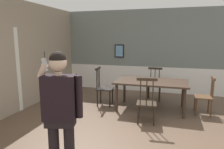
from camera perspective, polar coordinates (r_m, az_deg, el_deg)
The scene contains 8 objects.
ground_plane at distance 4.14m, azimuth 5.95°, elevation -16.43°, with size 7.61×7.61×0.00m, color brown.
room_back_partition at distance 7.16m, azimuth 11.24°, elevation 5.87°, with size 6.19×0.17×2.78m.
dining_table at distance 5.39m, azimuth 10.79°, elevation -2.58°, with size 1.81×1.06×0.76m.
chair_near_window at distance 5.70m, azimuth -2.33°, elevation -3.58°, with size 0.47×0.47×1.05m.
chair_by_doorway at distance 4.57m, azimuth 9.51°, elevation -7.48°, with size 0.46×0.46×1.03m.
chair_at_table_head at distance 6.32m, azimuth 11.61°, elevation -2.63°, with size 0.42×0.42×0.96m.
chair_opposite_corner at distance 5.47m, azimuth 24.33°, elevation -5.50°, with size 0.41×0.41×0.94m.
person_figure at distance 2.75m, azimuth -14.07°, elevation -8.69°, with size 0.55×0.32×1.69m.
Camera 1 is at (0.65, -3.65, 1.84)m, focal length 33.08 mm.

